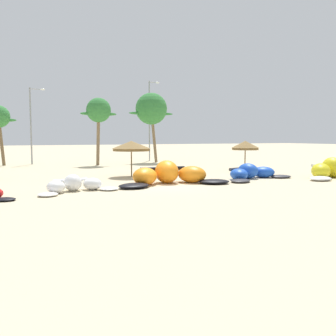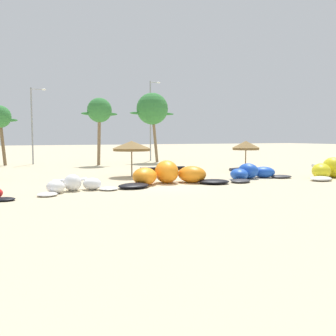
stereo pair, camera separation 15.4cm
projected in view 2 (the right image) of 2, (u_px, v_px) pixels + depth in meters
ground_plane at (162, 186)px, 24.11m from camera, size 260.00×260.00×0.00m
kite_left at (74, 185)px, 21.73m from camera, size 5.04×2.88×1.01m
kite_left_of_center at (169, 175)px, 25.28m from camera, size 8.29×3.97×1.60m
kite_center at (252, 173)px, 28.27m from camera, size 6.64×3.88×1.19m
beach_umbrella_middle at (132, 146)px, 29.73m from camera, size 3.16×3.16×2.92m
beach_umbrella_near_palms at (246, 145)px, 34.13m from camera, size 2.57×2.57×2.88m
palm_left at (0, 118)px, 41.12m from camera, size 3.78×2.52×6.79m
palm_left_of_gap at (99, 111)px, 41.64m from camera, size 4.18×2.79×7.68m
palm_center_left at (152, 109)px, 46.25m from camera, size 5.99×3.99×8.79m
lamppost_west at (33, 122)px, 43.12m from camera, size 1.81×0.24×9.00m
lamppost_west_center at (151, 117)px, 49.81m from camera, size 1.57×0.24×10.78m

